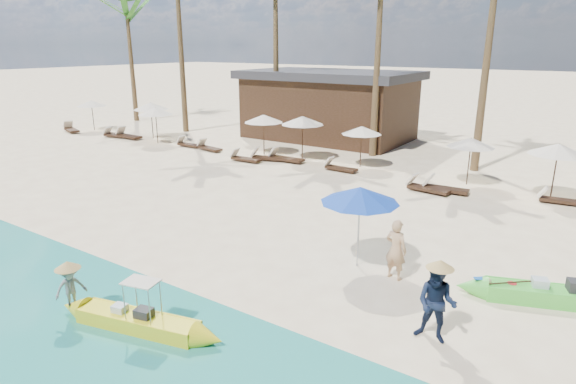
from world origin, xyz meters
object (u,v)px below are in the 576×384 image
Objects in this scene: yellow_canoe at (138,321)px; blue_umbrella at (360,195)px; green_canoe at (557,295)px; tourist at (396,249)px.

yellow_canoe is 1.96× the size of blue_umbrella.
blue_umbrella reaches higher than green_canoe.
tourist is (3.66, 5.34, 0.62)m from yellow_canoe.
blue_umbrella reaches higher than tourist.
blue_umbrella is at bearing 51.65° from yellow_canoe.
green_canoe is 2.14× the size of blue_umbrella.
tourist is at bearing -6.14° from blue_umbrella.
tourist is at bearing 173.91° from green_canoe.
blue_umbrella is (2.53, 5.46, 1.87)m from yellow_canoe.
yellow_canoe is at bearing 64.11° from tourist.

